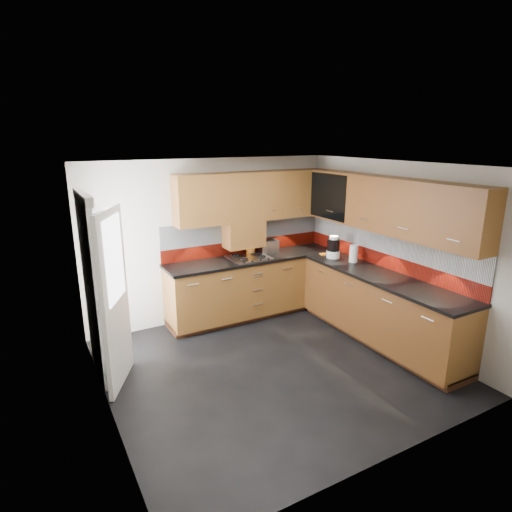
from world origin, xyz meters
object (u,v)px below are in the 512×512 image
utensil_pot (250,248)px  toaster (269,247)px  gas_hob (249,257)px  food_processor (333,248)px

utensil_pot → toaster: bearing=-12.1°
gas_hob → toaster: size_ratio=1.96×
toaster → food_processor: 1.00m
gas_hob → utensil_pot: 0.24m
food_processor → gas_hob: bearing=152.4°
gas_hob → toaster: toaster is taller
gas_hob → food_processor: size_ratio=1.76×
toaster → food_processor: (0.71, -0.70, 0.05)m
gas_hob → food_processor: (1.12, -0.58, 0.14)m
gas_hob → food_processor: 1.27m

